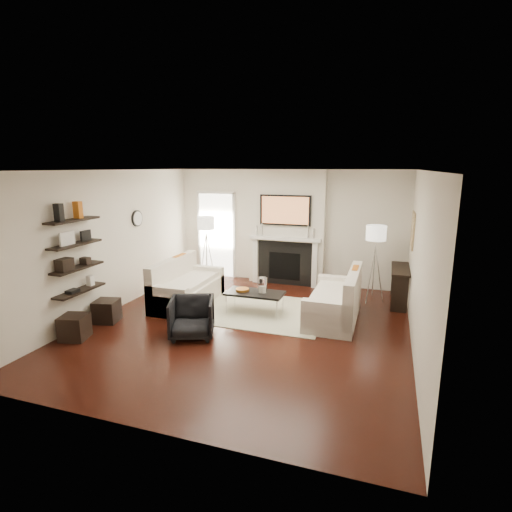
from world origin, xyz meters
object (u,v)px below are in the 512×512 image
(lamp_right_shade, at_px, (376,233))
(ottoman_near, at_px, (107,311))
(loveseat_left_base, at_px, (188,294))
(coffee_table, at_px, (255,293))
(loveseat_right_base, at_px, (333,308))
(lamp_left_shade, at_px, (206,223))
(armchair, at_px, (192,316))

(lamp_right_shade, height_order, ottoman_near, lamp_right_shade)
(loveseat_left_base, distance_m, coffee_table, 1.49)
(loveseat_right_base, relative_size, lamp_left_shade, 4.50)
(armchair, bearing_deg, lamp_right_shade, 24.22)
(loveseat_right_base, height_order, lamp_left_shade, lamp_left_shade)
(loveseat_left_base, xyz_separation_m, lamp_right_shade, (3.58, 1.36, 1.24))
(coffee_table, bearing_deg, lamp_right_shade, 34.30)
(coffee_table, bearing_deg, armchair, -115.33)
(loveseat_left_base, relative_size, coffee_table, 1.64)
(loveseat_left_base, bearing_deg, lamp_left_shade, 101.48)
(armchair, bearing_deg, ottoman_near, 155.79)
(loveseat_right_base, relative_size, lamp_right_shade, 4.50)
(loveseat_right_base, distance_m, lamp_left_shade, 3.80)
(loveseat_left_base, bearing_deg, coffee_table, -3.04)
(loveseat_left_base, height_order, lamp_right_shade, lamp_right_shade)
(coffee_table, distance_m, ottoman_near, 2.73)
(loveseat_right_base, relative_size, ottoman_near, 4.50)
(lamp_left_shade, height_order, ottoman_near, lamp_left_shade)
(loveseat_left_base, height_order, lamp_left_shade, lamp_left_shade)
(coffee_table, relative_size, lamp_left_shade, 2.75)
(coffee_table, xyz_separation_m, ottoman_near, (-2.41, -1.26, -0.20))
(lamp_left_shade, xyz_separation_m, lamp_right_shade, (3.90, -0.23, 0.00))
(loveseat_left_base, xyz_separation_m, armchair, (0.83, -1.43, 0.15))
(loveseat_left_base, xyz_separation_m, lamp_left_shade, (-0.32, 1.59, 1.24))
(loveseat_left_base, xyz_separation_m, ottoman_near, (-0.94, -1.33, -0.01))
(lamp_right_shade, xyz_separation_m, ottoman_near, (-4.52, -2.69, -1.25))
(loveseat_right_base, xyz_separation_m, lamp_left_shade, (-3.26, 1.50, 1.24))
(coffee_table, height_order, armchair, armchair)
(loveseat_left_base, distance_m, ottoman_near, 1.63)
(loveseat_right_base, height_order, coffee_table, same)
(lamp_right_shade, distance_m, ottoman_near, 5.41)
(lamp_left_shade, distance_m, ottoman_near, 3.24)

